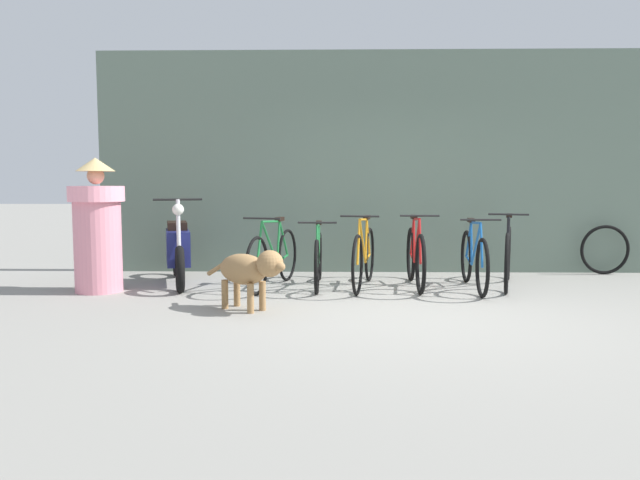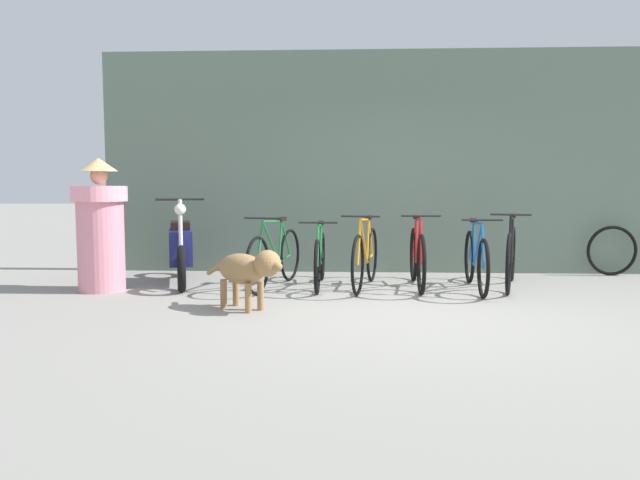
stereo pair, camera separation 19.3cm
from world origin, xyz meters
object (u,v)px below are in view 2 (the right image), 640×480
(bicycle_0, at_px, (275,258))
(bicycle_2, at_px, (365,257))
(bicycle_3, at_px, (417,257))
(spare_tire_left, at_px, (612,251))
(bicycle_4, at_px, (476,260))
(bicycle_5, at_px, (511,257))
(bicycle_1, at_px, (320,259))
(motorcycle, at_px, (181,250))
(stray_dog, at_px, (248,269))
(person_in_robes, at_px, (100,226))

(bicycle_0, relative_size, bicycle_2, 1.00)
(bicycle_3, bearing_deg, spare_tire_left, 112.69)
(bicycle_0, bearing_deg, spare_tire_left, 119.08)
(bicycle_2, height_order, bicycle_4, bicycle_2)
(bicycle_0, height_order, spare_tire_left, bicycle_0)
(bicycle_2, distance_m, bicycle_5, 1.80)
(bicycle_1, distance_m, spare_tire_left, 4.16)
(bicycle_5, bearing_deg, motorcycle, -74.77)
(bicycle_4, xyz_separation_m, bicycle_5, (0.47, 0.21, 0.02))
(bicycle_1, bearing_deg, bicycle_0, -80.59)
(bicycle_3, height_order, stray_dog, bicycle_3)
(bicycle_0, xyz_separation_m, bicycle_2, (1.12, 0.02, 0.01))
(spare_tire_left, bearing_deg, bicycle_2, -161.15)
(bicycle_3, relative_size, motorcycle, 0.93)
(person_in_robes, height_order, spare_tire_left, person_in_robes)
(motorcycle, bearing_deg, bicycle_2, 69.05)
(bicycle_2, relative_size, person_in_robes, 1.09)
(bicycle_2, bearing_deg, bicycle_5, 104.54)
(stray_dog, height_order, spare_tire_left, spare_tire_left)
(bicycle_4, relative_size, person_in_robes, 1.11)
(bicycle_3, bearing_deg, bicycle_2, -85.58)
(stray_dog, height_order, person_in_robes, person_in_robes)
(bicycle_5, relative_size, spare_tire_left, 2.50)
(bicycle_4, bearing_deg, motorcycle, -92.24)
(bicycle_1, bearing_deg, bicycle_5, 91.53)
(bicycle_2, xyz_separation_m, motorcycle, (-2.35, 0.21, 0.06))
(bicycle_1, xyz_separation_m, stray_dog, (-0.66, -1.48, 0.07))
(bicycle_4, relative_size, motorcycle, 0.96)
(bicycle_4, relative_size, spare_tire_left, 2.51)
(bicycle_5, bearing_deg, bicycle_3, -69.88)
(motorcycle, bearing_deg, bicycle_3, 70.94)
(bicycle_0, distance_m, bicycle_2, 1.12)
(bicycle_0, bearing_deg, bicycle_2, 105.23)
(bicycle_3, xyz_separation_m, person_in_robes, (-3.80, -0.38, 0.40))
(bicycle_5, bearing_deg, bicycle_0, -70.88)
(motorcycle, bearing_deg, person_in_robes, -71.58)
(bicycle_2, distance_m, person_in_robes, 3.21)
(bicycle_5, distance_m, stray_dog, 3.37)
(stray_dog, relative_size, person_in_robes, 0.58)
(bicycle_3, distance_m, stray_dog, 2.36)
(bicycle_3, relative_size, spare_tire_left, 2.44)
(stray_dog, xyz_separation_m, spare_tire_left, (4.67, 2.58, -0.07))
(person_in_robes, bearing_deg, spare_tire_left, -138.46)
(bicycle_0, relative_size, stray_dog, 1.87)
(bicycle_5, bearing_deg, stray_dog, -46.67)
(bicycle_2, height_order, bicycle_5, bicycle_5)
(bicycle_1, distance_m, motorcycle, 1.80)
(bicycle_1, relative_size, stray_dog, 1.83)
(motorcycle, xyz_separation_m, stray_dog, (1.13, -1.62, -0.02))
(bicycle_3, xyz_separation_m, spare_tire_left, (2.81, 1.14, -0.03))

